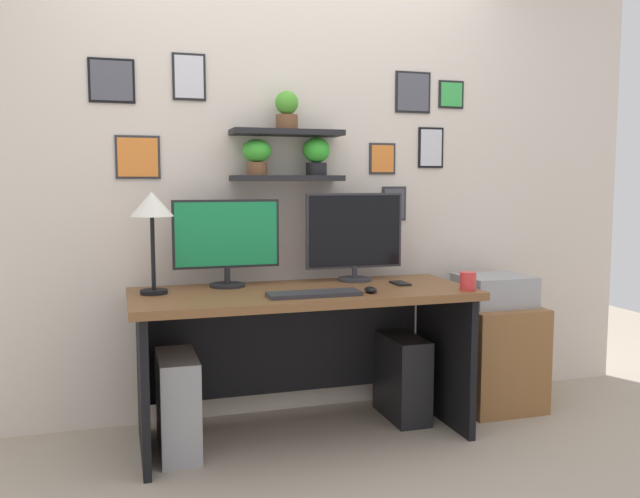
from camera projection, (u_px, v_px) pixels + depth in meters
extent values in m
plane|color=tan|center=(304.00, 436.00, 3.35)|extent=(8.00, 8.00, 0.00)
cube|color=beige|center=(282.00, 169.00, 3.63)|extent=(4.40, 0.04, 2.70)
cube|color=black|center=(287.00, 178.00, 3.52)|extent=(0.59, 0.20, 0.03)
cube|color=black|center=(287.00, 133.00, 3.50)|extent=(0.59, 0.20, 0.03)
cylinder|color=brown|center=(287.00, 122.00, 3.49)|extent=(0.12, 0.12, 0.08)
ellipsoid|color=green|center=(287.00, 103.00, 3.48)|extent=(0.12, 0.12, 0.12)
cylinder|color=brown|center=(257.00, 169.00, 3.47)|extent=(0.11, 0.11, 0.07)
ellipsoid|color=green|center=(257.00, 151.00, 3.46)|extent=(0.15, 0.15, 0.12)
cylinder|color=black|center=(316.00, 169.00, 3.56)|extent=(0.11, 0.11, 0.07)
ellipsoid|color=green|center=(316.00, 150.00, 3.55)|extent=(0.14, 0.14, 0.14)
cube|color=#2D2D33|center=(394.00, 204.00, 3.82)|extent=(0.15, 0.02, 0.20)
cube|color=#4C4C56|center=(394.00, 204.00, 3.81)|extent=(0.12, 0.00, 0.17)
cube|color=black|center=(112.00, 81.00, 3.31)|extent=(0.22, 0.02, 0.22)
cube|color=#4C4C56|center=(112.00, 81.00, 3.30)|extent=(0.20, 0.00, 0.20)
cube|color=#2D2D33|center=(382.00, 159.00, 3.77)|extent=(0.16, 0.02, 0.18)
cube|color=orange|center=(383.00, 159.00, 3.76)|extent=(0.13, 0.00, 0.15)
cube|color=#2D2D33|center=(138.00, 157.00, 3.38)|extent=(0.22, 0.02, 0.22)
cube|color=orange|center=(138.00, 157.00, 3.37)|extent=(0.20, 0.00, 0.20)
cube|color=black|center=(189.00, 77.00, 3.42)|extent=(0.17, 0.02, 0.24)
cube|color=silver|center=(189.00, 77.00, 3.41)|extent=(0.15, 0.00, 0.22)
cube|color=black|center=(451.00, 95.00, 3.86)|extent=(0.16, 0.02, 0.16)
cube|color=green|center=(452.00, 94.00, 3.85)|extent=(0.13, 0.00, 0.14)
cube|color=black|center=(413.00, 92.00, 3.79)|extent=(0.22, 0.02, 0.23)
cube|color=#4C4C56|center=(413.00, 92.00, 3.78)|extent=(0.19, 0.00, 0.21)
cube|color=black|center=(430.00, 148.00, 3.86)|extent=(0.16, 0.02, 0.23)
cube|color=silver|center=(431.00, 148.00, 3.85)|extent=(0.13, 0.00, 0.21)
cube|color=brown|center=(304.00, 294.00, 3.27)|extent=(1.68, 0.68, 0.04)
cube|color=black|center=(143.00, 382.00, 3.08)|extent=(0.04, 0.62, 0.71)
cube|color=black|center=(444.00, 356.00, 3.54)|extent=(0.04, 0.62, 0.71)
cube|color=black|center=(289.00, 347.00, 3.59)|extent=(1.48, 0.02, 0.50)
cylinder|color=black|center=(227.00, 285.00, 3.37)|extent=(0.18, 0.18, 0.02)
cylinder|color=black|center=(227.00, 275.00, 3.37)|extent=(0.03, 0.03, 0.09)
cube|color=black|center=(226.00, 234.00, 3.35)|extent=(0.54, 0.02, 0.35)
cube|color=#198C4C|center=(227.00, 234.00, 3.34)|extent=(0.52, 0.00, 0.32)
cylinder|color=#2D2D33|center=(355.00, 279.00, 3.57)|extent=(0.18, 0.18, 0.02)
cylinder|color=#2D2D33|center=(355.00, 272.00, 3.57)|extent=(0.03, 0.03, 0.07)
cube|color=#2D2D33|center=(354.00, 231.00, 3.56)|extent=(0.54, 0.02, 0.40)
cube|color=black|center=(355.00, 231.00, 3.54)|extent=(0.52, 0.00, 0.38)
cube|color=#2D2D33|center=(314.00, 294.00, 3.10)|extent=(0.44, 0.14, 0.02)
ellipsoid|color=black|center=(371.00, 290.00, 3.18)|extent=(0.06, 0.09, 0.03)
cylinder|color=black|center=(154.00, 292.00, 3.16)|extent=(0.13, 0.13, 0.02)
cylinder|color=black|center=(153.00, 253.00, 3.14)|extent=(0.02, 0.02, 0.35)
cone|color=white|center=(152.00, 204.00, 3.12)|extent=(0.20, 0.20, 0.12)
cube|color=black|center=(400.00, 283.00, 3.45)|extent=(0.07, 0.14, 0.01)
cylinder|color=red|center=(468.00, 281.00, 3.26)|extent=(0.08, 0.08, 0.09)
cube|color=brown|center=(492.00, 355.00, 3.80)|extent=(0.44, 0.50, 0.58)
cube|color=#9E9EA3|center=(494.00, 290.00, 3.76)|extent=(0.38, 0.34, 0.17)
cube|color=#99999E|center=(178.00, 404.00, 3.13)|extent=(0.18, 0.40, 0.47)
cube|color=black|center=(402.00, 377.00, 3.60)|extent=(0.18, 0.40, 0.45)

